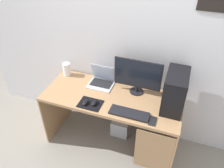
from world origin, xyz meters
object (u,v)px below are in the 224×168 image
(monitor, at_px, (138,76))
(laptop, at_px, (102,80))
(mouse_right, at_px, (86,102))
(keyboard, at_px, (129,113))
(pc_tower, at_px, (175,91))
(mouse_left, at_px, (94,103))
(cell_phone, at_px, (153,121))
(subwoofer, at_px, (121,126))
(speaker, at_px, (67,69))

(monitor, bearing_deg, laptop, 177.14)
(monitor, xyz_separation_m, mouse_right, (-0.48, -0.39, -0.21))
(keyboard, bearing_deg, pc_tower, 34.32)
(mouse_left, xyz_separation_m, mouse_right, (-0.10, -0.03, 0.00))
(pc_tower, bearing_deg, laptop, 171.49)
(laptop, distance_m, keyboard, 0.62)
(monitor, xyz_separation_m, cell_phone, (0.28, -0.40, -0.23))
(pc_tower, distance_m, subwoofer, 1.06)
(laptop, bearing_deg, mouse_right, -93.91)
(speaker, xyz_separation_m, cell_phone, (1.22, -0.45, -0.08))
(keyboard, xyz_separation_m, cell_phone, (0.25, -0.02, -0.01))
(laptop, xyz_separation_m, cell_phone, (0.72, -0.43, -0.04))
(pc_tower, bearing_deg, subwoofer, 168.74)
(pc_tower, relative_size, laptop, 1.39)
(speaker, bearing_deg, monitor, -2.97)
(mouse_left, bearing_deg, subwoofer, 61.39)
(mouse_right, bearing_deg, mouse_left, 14.74)
(speaker, bearing_deg, cell_phone, -20.39)
(speaker, bearing_deg, mouse_right, -43.10)
(pc_tower, height_order, speaker, pc_tower)
(keyboard, relative_size, cell_phone, 3.23)
(pc_tower, height_order, mouse_left, pc_tower)
(pc_tower, bearing_deg, keyboard, -145.68)
(laptop, height_order, cell_phone, laptop)
(subwoofer, bearing_deg, monitor, -3.75)
(cell_phone, bearing_deg, keyboard, 175.53)
(laptop, xyz_separation_m, mouse_right, (-0.03, -0.41, -0.03))
(speaker, xyz_separation_m, keyboard, (0.97, -0.43, -0.07))
(mouse_left, bearing_deg, laptop, 99.79)
(laptop, bearing_deg, pc_tower, -8.51)
(monitor, distance_m, laptop, 0.48)
(keyboard, bearing_deg, subwoofer, 116.59)
(pc_tower, bearing_deg, cell_phone, -117.17)
(speaker, height_order, subwoofer, speaker)
(cell_phone, distance_m, subwoofer, 0.90)
(monitor, relative_size, mouse_right, 5.64)
(keyboard, bearing_deg, mouse_right, -179.43)
(mouse_right, relative_size, cell_phone, 0.74)
(cell_phone, height_order, subwoofer, cell_phone)
(laptop, distance_m, speaker, 0.50)
(pc_tower, height_order, cell_phone, pc_tower)
(keyboard, xyz_separation_m, subwoofer, (-0.20, 0.40, -0.67))
(monitor, relative_size, cell_phone, 4.17)
(laptop, xyz_separation_m, speaker, (-0.50, 0.03, 0.04))
(mouse_right, bearing_deg, pc_tower, 17.29)
(subwoofer, bearing_deg, speaker, 177.21)
(pc_tower, xyz_separation_m, speaker, (-1.37, 0.16, -0.13))
(mouse_left, xyz_separation_m, subwoofer, (0.21, 0.38, -0.68))
(speaker, distance_m, mouse_left, 0.70)
(keyboard, height_order, mouse_left, mouse_left)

